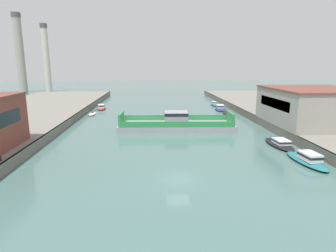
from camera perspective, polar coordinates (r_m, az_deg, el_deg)
name	(u,v)px	position (r m, az deg, el deg)	size (l,w,h in m)	color
ground_plane	(178,179)	(32.26, 2.09, -10.68)	(400.00, 400.00, 0.00)	#476B66
chain_ferry	(176,124)	(56.21, 1.63, 0.45)	(22.95, 8.11, 3.47)	#939399
moored_boat_near_left	(214,104)	(90.19, 9.25, 4.40)	(2.18, 5.82, 1.20)	#237075
moored_boat_near_right	(220,108)	(81.97, 10.48, 3.61)	(3.96, 8.29, 1.34)	navy
moored_boat_mid_left	(92,114)	(75.06, -14.99, 2.39)	(1.59, 4.98, 0.92)	white
moored_boat_mid_right	(308,159)	(41.14, 26.30, -6.00)	(3.26, 8.25, 1.56)	#237075
moored_boat_far_left	(101,107)	(83.70, -13.27, 3.69)	(3.04, 6.93, 1.45)	red
moored_boat_far_right	(280,143)	(47.95, 21.57, -3.25)	(3.10, 7.99, 1.21)	black
moored_boat_upstream_a	(228,113)	(74.58, 12.06, 2.51)	(3.18, 8.54, 1.01)	black
warehouse_shed	(314,106)	(59.65, 27.32, 3.59)	(15.77, 17.82, 6.72)	gray
bollard_left_mid	(0,158)	(38.37, -30.73, -5.51)	(0.32, 0.32, 0.71)	black
smokestack_distant_a	(46,56)	(145.22, -23.34, 12.79)	(3.09, 3.09, 30.63)	beige
smokestack_distant_b	(20,51)	(146.35, -27.70, 13.19)	(3.87, 3.87, 34.67)	#9E998E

